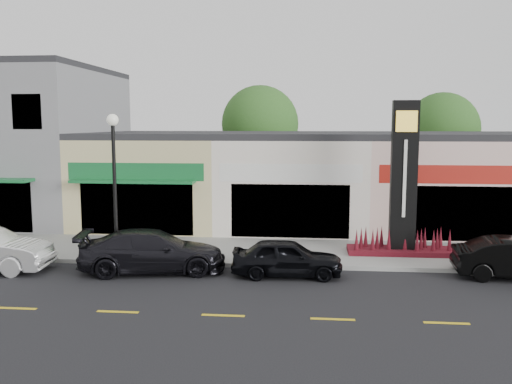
# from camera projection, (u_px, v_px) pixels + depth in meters

# --- Properties ---
(ground) EXTENTS (120.00, 120.00, 0.00)m
(ground) POSITION_uv_depth(u_px,v_px,m) (329.00, 286.00, 17.61)
(ground) COLOR black
(ground) RESTS_ON ground
(sidewalk) EXTENTS (52.00, 4.30, 0.15)m
(sidewalk) POSITION_uv_depth(u_px,v_px,m) (325.00, 253.00, 21.90)
(sidewalk) COLOR gray
(sidewalk) RESTS_ON ground
(curb) EXTENTS (52.00, 0.20, 0.15)m
(curb) POSITION_uv_depth(u_px,v_px,m) (327.00, 267.00, 19.68)
(curb) COLOR gray
(curb) RESTS_ON ground
(shop_beige) EXTENTS (7.00, 10.85, 4.80)m
(shop_beige) POSITION_uv_depth(u_px,v_px,m) (164.00, 177.00, 29.44)
(shop_beige) COLOR #CABD81
(shop_beige) RESTS_ON ground
(shop_cream) EXTENTS (7.00, 10.01, 4.80)m
(shop_cream) POSITION_uv_depth(u_px,v_px,m) (293.00, 178.00, 28.78)
(shop_cream) COLOR silver
(shop_cream) RESTS_ON ground
(shop_pink_w) EXTENTS (7.00, 10.01, 4.80)m
(shop_pink_w) POSITION_uv_depth(u_px,v_px,m) (428.00, 179.00, 28.11)
(shop_pink_w) COLOR beige
(shop_pink_w) RESTS_ON ground
(tree_rear_west) EXTENTS (5.20, 5.20, 7.83)m
(tree_rear_west) POSITION_uv_depth(u_px,v_px,m) (260.00, 124.00, 36.59)
(tree_rear_west) COLOR #382619
(tree_rear_west) RESTS_ON ground
(tree_rear_mid) EXTENTS (4.80, 4.80, 7.29)m
(tree_rear_mid) POSITION_uv_depth(u_px,v_px,m) (442.00, 129.00, 35.49)
(tree_rear_mid) COLOR #382619
(tree_rear_mid) RESTS_ON ground
(lamp_west_near) EXTENTS (0.44, 0.44, 5.47)m
(lamp_west_near) POSITION_uv_depth(u_px,v_px,m) (114.00, 171.00, 20.41)
(lamp_west_near) COLOR black
(lamp_west_near) RESTS_ON sidewalk
(pylon_sign) EXTENTS (4.20, 1.30, 6.00)m
(pylon_sign) POSITION_uv_depth(u_px,v_px,m) (403.00, 200.00, 21.18)
(pylon_sign) COLOR #500D18
(pylon_sign) RESTS_ON sidewalk
(car_dark_sedan) EXTENTS (2.94, 5.45, 1.50)m
(car_dark_sedan) POSITION_uv_depth(u_px,v_px,m) (153.00, 251.00, 19.28)
(car_dark_sedan) COLOR black
(car_dark_sedan) RESTS_ON ground
(car_black_sedan) EXTENTS (1.68, 3.88, 1.30)m
(car_black_sedan) POSITION_uv_depth(u_px,v_px,m) (287.00, 258.00, 18.73)
(car_black_sedan) COLOR black
(car_black_sedan) RESTS_ON ground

